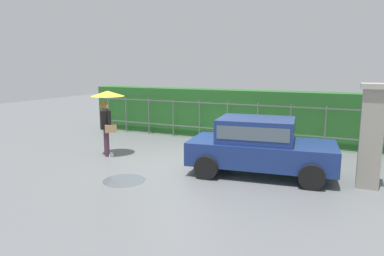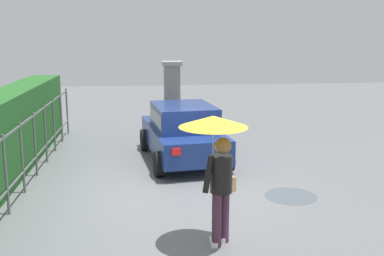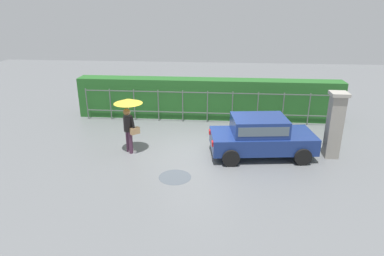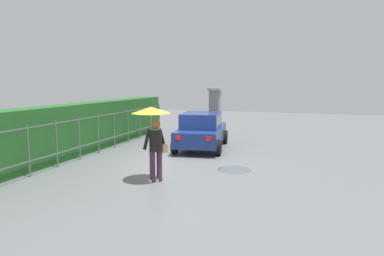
# 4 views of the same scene
# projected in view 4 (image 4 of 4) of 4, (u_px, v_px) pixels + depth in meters

# --- Properties ---
(ground_plane) EXTENTS (40.00, 40.00, 0.00)m
(ground_plane) POSITION_uv_depth(u_px,v_px,m) (178.00, 160.00, 11.73)
(ground_plane) COLOR slate
(car) EXTENTS (3.89, 2.23, 1.48)m
(car) POSITION_uv_depth(u_px,v_px,m) (202.00, 129.00, 13.71)
(car) COLOR navy
(car) RESTS_ON ground
(pedestrian) EXTENTS (1.05, 1.05, 2.05)m
(pedestrian) POSITION_uv_depth(u_px,v_px,m) (153.00, 127.00, 9.06)
(pedestrian) COLOR #47283D
(pedestrian) RESTS_ON ground
(gate_pillar) EXTENTS (0.60, 0.60, 2.42)m
(gate_pillar) POSITION_uv_depth(u_px,v_px,m) (215.00, 113.00, 16.10)
(gate_pillar) COLOR gray
(gate_pillar) RESTS_ON ground
(fence_section) EXTENTS (11.54, 0.05, 1.50)m
(fence_section) POSITION_uv_depth(u_px,v_px,m) (98.00, 132.00, 12.83)
(fence_section) COLOR #59605B
(fence_section) RESTS_ON ground
(hedge_row) EXTENTS (12.49, 0.90, 1.90)m
(hedge_row) POSITION_uv_depth(u_px,v_px,m) (82.00, 128.00, 13.04)
(hedge_row) COLOR #235B23
(hedge_row) RESTS_ON ground
(puddle_near) EXTENTS (1.06, 1.06, 0.00)m
(puddle_near) POSITION_uv_depth(u_px,v_px,m) (235.00, 169.00, 10.50)
(puddle_near) COLOR #4C545B
(puddle_near) RESTS_ON ground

